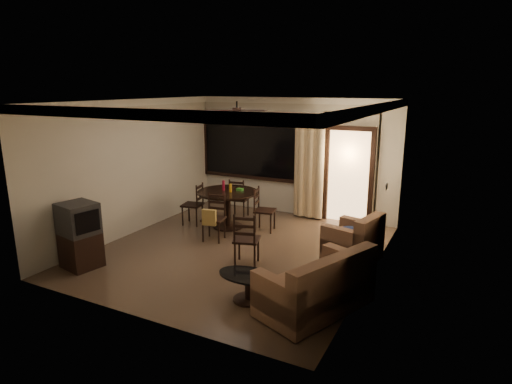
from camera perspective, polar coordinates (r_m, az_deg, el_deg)
The scene contains 12 objects.
ground at distance 8.28m, azimuth -2.37°, elevation -7.73°, with size 5.50×5.50×0.00m, color #7F6651.
room_shell at distance 9.13m, azimuth 6.28°, elevation 6.15°, with size 5.50×6.70×5.50m.
dining_table at distance 9.39m, azimuth -3.79°, elevation -0.94°, with size 1.32×1.32×1.04m.
dining_chair_west at distance 9.80m, azimuth -8.38°, elevation -2.65°, with size 0.49×0.49×0.95m.
dining_chair_east at distance 9.25m, azimuth 1.13°, elevation -3.50°, with size 0.49×0.49×0.95m.
dining_chair_south at distance 8.72m, azimuth -5.67°, elevation -4.51°, with size 0.49×0.54×0.95m.
dining_chair_north at distance 10.21m, azimuth -2.28°, elevation -1.83°, with size 0.49×0.49×0.95m.
tv_cabinet at distance 7.95m, azimuth -22.45°, elevation -5.35°, with size 0.69×0.64×1.14m.
sofa at distance 6.10m, azimuth 8.33°, elevation -12.58°, with size 1.42×1.84×0.87m.
armchair at distance 7.90m, azimuth 13.06°, elevation -6.48°, with size 1.02×1.02×0.84m.
coffee_table at distance 6.36m, azimuth -1.02°, elevation -12.06°, with size 0.93×0.56×0.41m.
side_chair at distance 7.54m, azimuth -1.27°, elevation -7.61°, with size 0.53×0.53×0.97m.
Camera 1 is at (3.79, -6.70, 3.06)m, focal length 30.00 mm.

